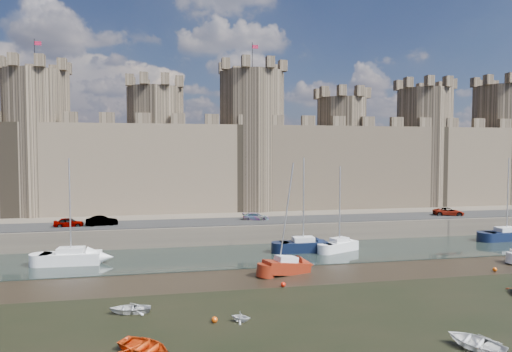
% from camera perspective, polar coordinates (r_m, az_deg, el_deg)
% --- Properties ---
extents(ground, '(160.00, 160.00, 0.00)m').
position_cam_1_polar(ground, '(33.03, 12.75, -18.61)').
color(ground, black).
rests_on(ground, ground).
extents(water_channel, '(160.00, 12.00, 0.08)m').
position_cam_1_polar(water_channel, '(54.85, 2.29, -9.73)').
color(water_channel, black).
rests_on(water_channel, ground).
extents(quay, '(160.00, 60.00, 2.50)m').
position_cam_1_polar(quay, '(89.55, -3.18, -3.98)').
color(quay, '#4C443A').
rests_on(quay, ground).
extents(road, '(160.00, 7.00, 0.10)m').
position_cam_1_polar(road, '(63.98, 0.17, -5.60)').
color(road, black).
rests_on(road, quay).
extents(castle, '(108.50, 11.00, 29.00)m').
position_cam_1_polar(castle, '(76.93, -2.39, 2.66)').
color(castle, '#42382B').
rests_on(castle, quay).
extents(car_0, '(3.65, 1.57, 1.23)m').
position_cam_1_polar(car_0, '(63.46, -22.36, -5.39)').
color(car_0, gray).
rests_on(car_0, quay).
extents(car_1, '(4.15, 1.86, 1.32)m').
position_cam_1_polar(car_1, '(62.92, -18.70, -5.35)').
color(car_1, gray).
rests_on(car_1, quay).
extents(car_2, '(3.93, 2.28, 1.07)m').
position_cam_1_polar(car_2, '(64.54, -0.05, -5.09)').
color(car_2, gray).
rests_on(car_2, quay).
extents(car_3, '(4.85, 3.37, 1.23)m').
position_cam_1_polar(car_3, '(74.90, 22.93, -4.15)').
color(car_3, gray).
rests_on(car_3, quay).
extents(sailboat_0, '(6.18, 2.57, 11.41)m').
position_cam_1_polar(sailboat_0, '(53.57, -22.12, -9.35)').
color(sailboat_0, white).
rests_on(sailboat_0, ground).
extents(sailboat_1, '(5.74, 2.37, 11.39)m').
position_cam_1_polar(sailboat_1, '(56.06, 5.93, -8.59)').
color(sailboat_1, black).
rests_on(sailboat_1, ground).
extents(sailboat_2, '(5.14, 3.64, 10.34)m').
position_cam_1_polar(sailboat_2, '(57.02, 10.38, -8.48)').
color(sailboat_2, white).
rests_on(sailboat_2, ground).
extents(sailboat_3, '(6.47, 2.66, 11.22)m').
position_cam_1_polar(sailboat_3, '(71.64, 28.84, -6.43)').
color(sailboat_3, '#0E1732').
rests_on(sailboat_3, ground).
extents(sailboat_4, '(5.09, 3.23, 11.11)m').
position_cam_1_polar(sailboat_4, '(46.45, 3.81, -11.12)').
color(sailboat_4, maroon).
rests_on(sailboat_4, ground).
extents(dinghy_0, '(4.30, 4.11, 0.72)m').
position_cam_1_polar(dinghy_0, '(30.11, -13.77, -20.07)').
color(dinghy_0, '#C2350B').
rests_on(dinghy_0, ground).
extents(dinghy_2, '(3.94, 4.18, 0.70)m').
position_cam_1_polar(dinghy_2, '(32.75, 25.82, -18.37)').
color(dinghy_2, silver).
rests_on(dinghy_2, ground).
extents(dinghy_3, '(1.78, 1.68, 0.75)m').
position_cam_1_polar(dinghy_3, '(34.02, -1.90, -17.21)').
color(dinghy_3, silver).
rests_on(dinghy_3, ground).
extents(dinghy_6, '(3.05, 2.18, 0.63)m').
position_cam_1_polar(dinghy_6, '(36.99, -15.47, -15.73)').
color(dinghy_6, beige).
rests_on(dinghy_6, ground).
extents(buoy_0, '(0.44, 0.44, 0.44)m').
position_cam_1_polar(buoy_0, '(34.07, -5.21, -17.46)').
color(buoy_0, '#E44D0A').
rests_on(buoy_0, ground).
extents(buoy_1, '(0.45, 0.45, 0.45)m').
position_cam_1_polar(buoy_1, '(42.22, 3.41, -13.37)').
color(buoy_1, red).
rests_on(buoy_1, ground).
extents(buoy_3, '(0.44, 0.44, 0.44)m').
position_cam_1_polar(buoy_3, '(53.07, 27.68, -10.31)').
color(buoy_3, '#E04F09').
rests_on(buoy_3, ground).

